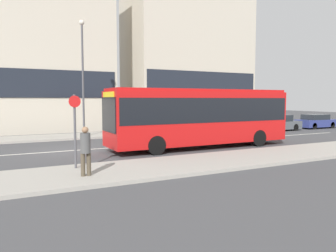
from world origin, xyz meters
The scene contains 13 objects.
ground_plane centered at (0.00, 0.00, 0.00)m, with size 120.00×120.00×0.00m, color #444447.
sidewalk_near centered at (0.00, -6.25, 0.07)m, with size 44.00×3.50×0.13m.
sidewalk_far centered at (0.00, 6.25, 0.07)m, with size 44.00×3.50×0.13m.
lane_centerline centered at (0.00, 0.00, 0.00)m, with size 41.80×0.16×0.01m.
apartment_block_left_tower centered at (-0.48, 12.17, 7.21)m, with size 12.67×5.42×14.43m.
apartment_block_right_tower centered at (14.83, 12.85, 7.93)m, with size 12.91×6.78×15.87m.
city_bus centered at (6.85, -2.19, 1.90)m, with size 10.70×2.52×3.30m.
parked_car_0 centered at (13.48, 3.58, 0.65)m, with size 4.00×1.86×1.39m.
parked_car_1 centered at (18.37, 3.22, 0.65)m, with size 3.95×1.80×1.39m.
parked_car_2 centered at (23.43, 3.38, 0.62)m, with size 4.00×1.78×1.31m.
pedestrian_near_stop centered at (-0.68, -6.71, 1.09)m, with size 0.35×0.34×1.69m.
bus_stop_sign centered at (-0.73, -5.26, 1.76)m, with size 0.44×0.12×2.80m.
street_lamp centered at (2.00, 5.41, 4.96)m, with size 0.36×0.36×8.07m.
Camera 1 is at (-3.21, -17.80, 2.75)m, focal length 35.00 mm.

